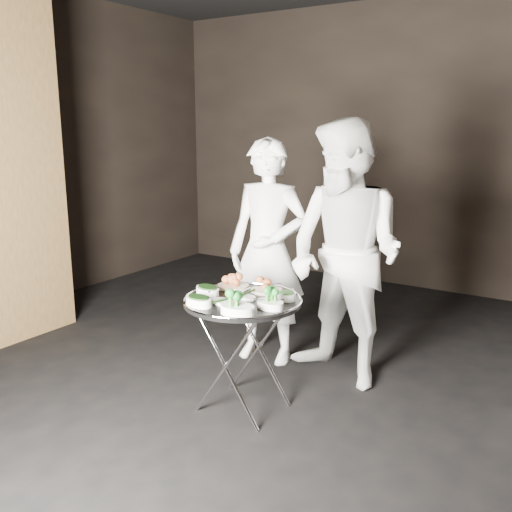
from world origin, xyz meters
The scene contains 16 objects.
floor centered at (0.00, 0.00, -0.03)m, with size 6.00×7.00×0.05m, color black.
wall_back centered at (0.00, 3.52, 1.50)m, with size 6.00×0.05×3.00m, color black.
tray_stand centered at (-0.03, 0.21, 0.39)m, with size 0.47×0.40×0.70m.
serving_tray centered at (-0.03, 0.21, 0.70)m, with size 0.72×0.72×0.04m.
potato_plate_a centered at (-0.21, 0.38, 0.75)m, with size 0.21×0.21×0.07m.
potato_plate_b centered at (0.02, 0.41, 0.75)m, with size 0.20×0.20×0.07m.
greens_bowl centered at (0.21, 0.34, 0.74)m, with size 0.11×0.11×0.07m.
asparagus_plate_a centered at (-0.03, 0.22, 0.73)m, with size 0.17×0.09×0.03m.
asparagus_plate_b centered at (-0.06, 0.07, 0.73)m, with size 0.20×0.14×0.04m.
spinach_bowl_a centered at (-0.25, 0.16, 0.75)m, with size 0.21×0.17×0.08m.
spinach_bowl_b centered at (-0.17, -0.03, 0.75)m, with size 0.20×0.15×0.07m.
broccoli_bowl_a centered at (0.21, 0.15, 0.75)m, with size 0.18×0.15×0.07m.
broccoli_bowl_b centered at (0.11, -0.04, 0.75)m, with size 0.21×0.16×0.08m.
serving_utensils centered at (-0.01, 0.28, 0.76)m, with size 0.57×0.40×0.01m.
waiter_left centered at (-0.32, 0.96, 0.83)m, with size 0.60×0.40×1.65m, color white.
waiter_right centered at (0.32, 0.92, 0.89)m, with size 0.87×0.67×1.78m, color white.
Camera 1 is at (1.82, -2.49, 1.74)m, focal length 40.00 mm.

